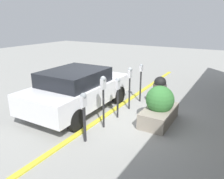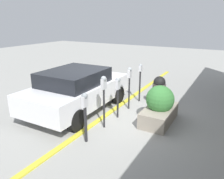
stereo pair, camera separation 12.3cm
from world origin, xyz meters
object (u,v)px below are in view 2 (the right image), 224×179
(parking_meter_farthest, at_px, (140,77))
(parked_car_front, at_px, (77,89))
(parking_meter_nearest, at_px, (85,110))
(planter_box, at_px, (159,107))
(parking_meter_fourth, at_px, (129,79))
(trash_bin, at_px, (159,91))
(parking_meter_middle, at_px, (118,89))
(parking_meter_second, at_px, (104,90))

(parking_meter_farthest, xyz_separation_m, parked_car_front, (-1.90, 1.56, -0.21))
(parking_meter_farthest, bearing_deg, parking_meter_nearest, 179.21)
(planter_box, height_order, parked_car_front, parked_car_front)
(parking_meter_nearest, relative_size, parking_meter_fourth, 0.89)
(parking_meter_fourth, distance_m, trash_bin, 1.32)
(parking_meter_nearest, height_order, trash_bin, parking_meter_nearest)
(parking_meter_fourth, relative_size, parking_meter_farthest, 1.02)
(parking_meter_middle, relative_size, parking_meter_farthest, 0.91)
(parking_meter_nearest, bearing_deg, parked_car_front, 43.56)
(parking_meter_fourth, bearing_deg, parking_meter_farthest, -2.15)
(planter_box, bearing_deg, parking_meter_middle, 104.91)
(parked_car_front, relative_size, trash_bin, 3.71)
(parking_meter_nearest, bearing_deg, parking_meter_middle, -0.50)
(parking_meter_second, height_order, parked_car_front, parking_meter_second)
(parking_meter_nearest, height_order, parking_meter_farthest, parking_meter_farthest)
(parking_meter_middle, distance_m, parked_car_front, 1.55)
(parked_car_front, bearing_deg, parking_meter_middle, -85.41)
(parking_meter_second, bearing_deg, trash_bin, -18.08)
(parking_meter_nearest, distance_m, parking_meter_second, 0.96)
(parking_meter_nearest, relative_size, parked_car_front, 0.33)
(parking_meter_second, height_order, parking_meter_fourth, parking_meter_second)
(parking_meter_second, relative_size, parking_meter_fourth, 1.04)
(parking_meter_middle, bearing_deg, trash_bin, -25.06)
(parking_meter_fourth, relative_size, trash_bin, 1.37)
(parking_meter_fourth, height_order, planter_box, parking_meter_fourth)
(parking_meter_fourth, height_order, parked_car_front, parking_meter_fourth)
(parking_meter_fourth, bearing_deg, trash_bin, -42.81)
(parking_meter_middle, distance_m, planter_box, 1.42)
(parking_meter_second, relative_size, trash_bin, 1.42)
(parking_meter_fourth, xyz_separation_m, parking_meter_farthest, (0.90, -0.03, -0.12))
(parking_meter_fourth, xyz_separation_m, planter_box, (-0.51, -1.29, -0.60))
(parking_meter_nearest, distance_m, trash_bin, 3.58)
(parking_meter_second, height_order, trash_bin, parking_meter_second)
(parked_car_front, xyz_separation_m, trash_bin, (1.88, -2.34, -0.22))
(parking_meter_middle, bearing_deg, parking_meter_farthest, -1.07)
(parking_meter_farthest, bearing_deg, parking_meter_fourth, 177.85)
(parking_meter_second, bearing_deg, parking_meter_middle, -1.48)
(parking_meter_fourth, xyz_separation_m, trash_bin, (0.88, -0.81, -0.55))
(parking_meter_middle, height_order, parking_meter_farthest, parking_meter_farthest)
(parking_meter_second, xyz_separation_m, parked_car_front, (0.67, 1.51, -0.39))
(parking_meter_second, bearing_deg, planter_box, -48.52)
(parking_meter_nearest, relative_size, parking_meter_middle, 1.00)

